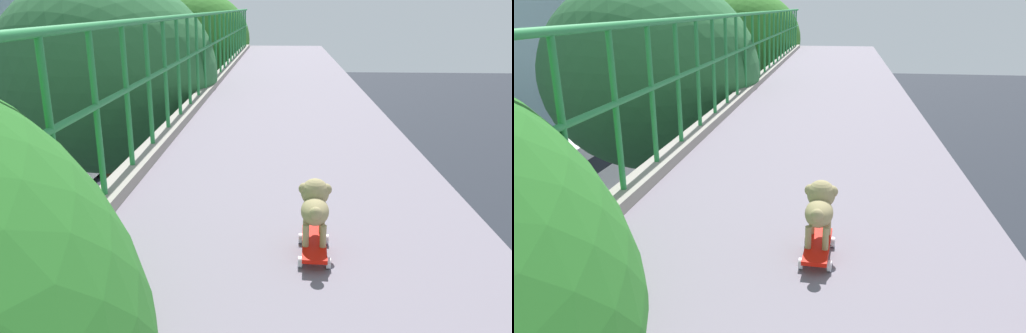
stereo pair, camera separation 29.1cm
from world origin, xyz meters
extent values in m
cube|color=black|center=(1.06, 0.61, 6.39)|extent=(2.66, 0.06, 0.00)
cylinder|color=#278140|center=(-0.25, 1.03, 7.08)|extent=(0.04, 0.04, 1.17)
cylinder|color=#278140|center=(-0.25, 1.72, 7.08)|extent=(0.04, 0.04, 1.17)
cylinder|color=#278140|center=(-0.25, 2.41, 7.08)|extent=(0.04, 0.04, 1.17)
cylinder|color=#278140|center=(-0.25, 3.10, 7.08)|extent=(0.04, 0.04, 1.17)
cylinder|color=#278140|center=(-0.25, 3.79, 7.08)|extent=(0.04, 0.04, 1.17)
cylinder|color=#278140|center=(-0.25, 4.48, 7.08)|extent=(0.04, 0.04, 1.17)
cylinder|color=#278140|center=(-0.25, 5.17, 7.08)|extent=(0.04, 0.04, 1.17)
cylinder|color=#278140|center=(-0.25, 5.86, 7.08)|extent=(0.04, 0.04, 1.17)
cylinder|color=#278140|center=(-0.25, 6.55, 7.08)|extent=(0.04, 0.04, 1.17)
cylinder|color=#278140|center=(-0.25, 7.24, 7.08)|extent=(0.04, 0.04, 1.17)
cylinder|color=#278140|center=(-0.25, 7.93, 7.08)|extent=(0.04, 0.04, 1.17)
cylinder|color=#278140|center=(-0.25, 8.61, 7.08)|extent=(0.04, 0.04, 1.17)
cylinder|color=#278140|center=(-0.25, 9.30, 7.08)|extent=(0.04, 0.04, 1.17)
cylinder|color=#278140|center=(-0.25, 9.99, 7.08)|extent=(0.04, 0.04, 1.17)
cylinder|color=#278140|center=(-0.25, 10.68, 7.08)|extent=(0.04, 0.04, 1.17)
cylinder|color=#278140|center=(-0.25, 11.37, 7.08)|extent=(0.04, 0.04, 1.17)
cylinder|color=#278140|center=(-0.25, 12.06, 7.08)|extent=(0.04, 0.04, 1.17)
cylinder|color=#278140|center=(-0.25, 12.75, 7.08)|extent=(0.04, 0.04, 1.17)
cylinder|color=#278140|center=(-0.25, 13.44, 7.08)|extent=(0.04, 0.04, 1.17)
cylinder|color=#278140|center=(-0.25, 14.13, 7.08)|extent=(0.04, 0.04, 1.17)
cylinder|color=#278140|center=(-0.25, 14.82, 7.08)|extent=(0.04, 0.04, 1.17)
cylinder|color=#278140|center=(-0.25, 15.51, 7.08)|extent=(0.04, 0.04, 1.17)
cube|color=white|center=(-8.79, 16.84, 1.70)|extent=(2.55, 10.26, 2.84)
cube|color=black|center=(-8.79, 16.84, 2.19)|extent=(2.57, 9.44, 0.70)
cylinder|color=black|center=(-7.56, 20.43, 0.48)|extent=(0.28, 0.96, 0.96)
cylinder|color=black|center=(-10.01, 20.43, 0.48)|extent=(0.28, 0.96, 0.96)
cylinder|color=black|center=(-7.56, 14.02, 0.48)|extent=(0.28, 0.96, 0.96)
cylinder|color=black|center=(-10.01, 14.02, 0.48)|extent=(0.28, 0.96, 0.96)
cylinder|color=#4F3D21|center=(-2.10, 7.18, 2.77)|extent=(0.58, 0.58, 5.53)
ellipsoid|color=#2B6737|center=(-2.10, 7.18, 6.61)|extent=(3.92, 3.92, 3.50)
cylinder|color=brown|center=(-2.07, 16.67, 2.79)|extent=(0.44, 0.44, 5.58)
ellipsoid|color=#327427|center=(-2.07, 16.67, 6.62)|extent=(3.77, 3.77, 3.37)
cube|color=red|center=(1.23, 1.06, 6.47)|extent=(0.16, 0.46, 0.02)
cylinder|color=silver|center=(1.31, 1.21, 6.42)|extent=(0.03, 0.06, 0.06)
cylinder|color=silver|center=(1.15, 1.21, 6.42)|extent=(0.03, 0.06, 0.06)
cylinder|color=silver|center=(1.30, 0.91, 6.42)|extent=(0.03, 0.06, 0.06)
cylinder|color=silver|center=(1.14, 0.92, 6.42)|extent=(0.03, 0.06, 0.06)
cylinder|color=#9B8C5D|center=(1.28, 1.20, 6.55)|extent=(0.04, 0.04, 0.13)
cylinder|color=#9B8C5D|center=(1.18, 1.20, 6.55)|extent=(0.04, 0.04, 0.13)
cylinder|color=#9B8C5D|center=(1.27, 1.00, 6.55)|extent=(0.04, 0.04, 0.13)
cylinder|color=#9B8C5D|center=(1.17, 1.01, 6.55)|extent=(0.04, 0.04, 0.13)
ellipsoid|color=#9B8C5D|center=(1.23, 1.10, 6.66)|extent=(0.17, 0.27, 0.15)
sphere|color=#9B8C5D|center=(1.23, 1.21, 6.73)|extent=(0.17, 0.17, 0.17)
ellipsoid|color=#977D62|center=(1.23, 1.29, 6.72)|extent=(0.06, 0.08, 0.05)
sphere|color=#9B8C5D|center=(1.29, 1.21, 6.75)|extent=(0.07, 0.07, 0.07)
sphere|color=#9B8C5D|center=(1.17, 1.22, 6.75)|extent=(0.07, 0.07, 0.07)
sphere|color=#9B8C5D|center=(1.22, 0.96, 6.70)|extent=(0.07, 0.07, 0.07)
camera|label=1|loc=(1.03, -1.54, 7.79)|focal=34.49mm
camera|label=2|loc=(1.32, -1.51, 7.79)|focal=34.49mm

